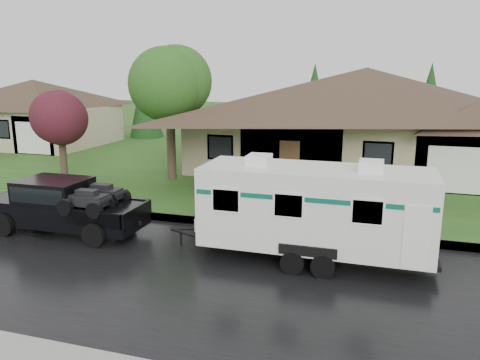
# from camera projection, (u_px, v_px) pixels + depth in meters

# --- Properties ---
(ground) EXTENTS (140.00, 140.00, 0.00)m
(ground) POSITION_uv_depth(u_px,v_px,m) (272.00, 254.00, 14.48)
(ground) COLOR #2D4E18
(ground) RESTS_ON ground
(road) EXTENTS (140.00, 8.00, 0.01)m
(road) POSITION_uv_depth(u_px,v_px,m) (255.00, 281.00, 12.61)
(road) COLOR black
(road) RESTS_ON ground
(curb) EXTENTS (140.00, 0.50, 0.15)m
(curb) POSITION_uv_depth(u_px,v_px,m) (286.00, 229.00, 16.56)
(curb) COLOR gray
(curb) RESTS_ON ground
(lawn) EXTENTS (140.00, 26.00, 0.15)m
(lawn) POSITION_uv_depth(u_px,v_px,m) (328.00, 163.00, 28.43)
(lawn) COLOR #2D4E18
(lawn) RESTS_ON ground
(house_main) EXTENTS (19.44, 10.80, 6.90)m
(house_main) POSITION_uv_depth(u_px,v_px,m) (370.00, 107.00, 25.90)
(house_main) COLOR gray
(house_main) RESTS_ON lawn
(house_far) EXTENTS (10.80, 8.64, 5.80)m
(house_far) POSITION_uv_depth(u_px,v_px,m) (36.00, 107.00, 34.78)
(house_far) COLOR tan
(house_far) RESTS_ON lawn
(tree_left_green) EXTENTS (4.16, 4.16, 6.89)m
(tree_left_green) POSITION_uv_depth(u_px,v_px,m) (169.00, 84.00, 22.94)
(tree_left_green) COLOR #382B1E
(tree_left_green) RESTS_ON lawn
(tree_red) EXTENTS (2.74, 2.74, 4.54)m
(tree_red) POSITION_uv_depth(u_px,v_px,m) (60.00, 118.00, 23.06)
(tree_red) COLOR #382B1E
(tree_red) RESTS_ON lawn
(shrub_row) EXTENTS (13.60, 1.00, 1.00)m
(shrub_row) POSITION_uv_depth(u_px,v_px,m) (357.00, 176.00, 22.42)
(shrub_row) COLOR #143814
(shrub_row) RESTS_ON lawn
(pickup_truck) EXTENTS (5.66, 2.15, 1.89)m
(pickup_truck) POSITION_uv_depth(u_px,v_px,m) (62.00, 204.00, 16.30)
(pickup_truck) COLOR black
(pickup_truck) RESTS_ON ground
(travel_trailer) EXTENTS (6.99, 2.45, 3.13)m
(travel_trailer) POSITION_uv_depth(u_px,v_px,m) (315.00, 207.00, 13.64)
(travel_trailer) COLOR white
(travel_trailer) RESTS_ON ground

